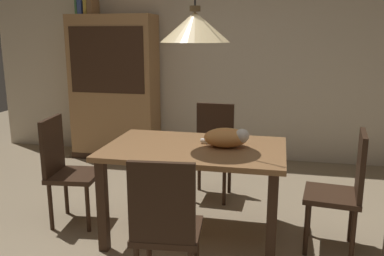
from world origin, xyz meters
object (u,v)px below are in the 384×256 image
at_px(chair_near_front, 165,224).
at_px(chair_right_side, 344,187).
at_px(cat_sleeping, 227,137).
at_px(book_yellow_short, 88,7).
at_px(book_brown_thick, 93,6).
at_px(pendant_lamp, 195,27).
at_px(chair_far_back, 213,146).
at_px(book_blue_wide, 83,5).
at_px(chair_left_side, 65,166).
at_px(book_green_slim, 79,4).
at_px(dining_table, 195,159).
at_px(hutch_bookcase, 115,91).

bearing_deg(chair_near_front, chair_right_side, 37.79).
bearing_deg(chair_near_front, cat_sleeping, 75.20).
bearing_deg(book_yellow_short, book_brown_thick, 0.00).
bearing_deg(cat_sleeping, chair_right_side, -3.00).
distance_m(cat_sleeping, pendant_lamp, 0.87).
xyz_separation_m(chair_far_back, book_blue_wide, (-1.86, 1.06, 1.46)).
bearing_deg(book_brown_thick, book_yellow_short, 180.00).
xyz_separation_m(chair_left_side, book_green_slim, (-0.79, 1.95, 1.47)).
distance_m(chair_near_front, chair_right_side, 1.42).
xyz_separation_m(dining_table, cat_sleeping, (0.25, 0.04, 0.18)).
distance_m(chair_right_side, chair_left_side, 2.26).
bearing_deg(chair_left_side, book_brown_thick, 106.94).
xyz_separation_m(chair_far_back, book_brown_thick, (-1.72, 1.06, 1.45)).
relative_size(chair_left_side, book_green_slim, 3.58).
relative_size(dining_table, cat_sleeping, 3.57).
distance_m(chair_near_front, book_green_slim, 3.71).
bearing_deg(book_brown_thick, chair_left_side, -73.06).
xyz_separation_m(chair_far_back, book_green_slim, (-1.92, 1.06, 1.47)).
height_order(dining_table, book_blue_wide, book_blue_wide).
distance_m(cat_sleeping, book_yellow_short, 3.01).
bearing_deg(pendant_lamp, chair_far_back, 89.84).
bearing_deg(book_yellow_short, chair_right_side, -33.76).
distance_m(chair_far_back, hutch_bookcase, 1.86).
xyz_separation_m(chair_near_front, chair_right_side, (1.12, 0.87, 0.00)).
xyz_separation_m(pendant_lamp, book_green_slim, (-1.91, 1.94, 0.32)).
bearing_deg(chair_left_side, hutch_bookcase, 100.16).
bearing_deg(chair_near_front, dining_table, 90.49).
bearing_deg(book_yellow_short, chair_far_back, -30.67).
height_order(dining_table, book_brown_thick, book_brown_thick).
height_order(chair_left_side, pendant_lamp, pendant_lamp).
height_order(chair_far_back, book_green_slim, book_green_slim).
height_order(chair_near_front, book_blue_wide, book_blue_wide).
bearing_deg(book_green_slim, book_blue_wide, 0.00).
xyz_separation_m(chair_left_side, book_blue_wide, (-0.73, 1.95, 1.46)).
bearing_deg(book_brown_thick, cat_sleeping, -44.02).
xyz_separation_m(dining_table, book_green_slim, (-1.91, 1.94, 1.33)).
distance_m(dining_table, book_yellow_short, 2.94).
bearing_deg(book_yellow_short, dining_table, -47.31).
bearing_deg(book_brown_thick, chair_right_side, -34.39).
height_order(dining_table, book_green_slim, book_green_slim).
bearing_deg(chair_far_back, hutch_bookcase, 144.33).
bearing_deg(pendant_lamp, cat_sleeping, 8.41).
bearing_deg(book_green_slim, pendant_lamp, -45.43).
bearing_deg(chair_far_back, book_blue_wide, 150.22).
relative_size(cat_sleeping, book_green_slim, 1.51).
relative_size(pendant_lamp, book_brown_thick, 5.42).
bearing_deg(chair_far_back, chair_near_front, -89.84).
height_order(cat_sleeping, book_green_slim, book_green_slim).
height_order(chair_right_side, book_blue_wide, book_blue_wide).
height_order(cat_sleeping, book_yellow_short, book_yellow_short).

